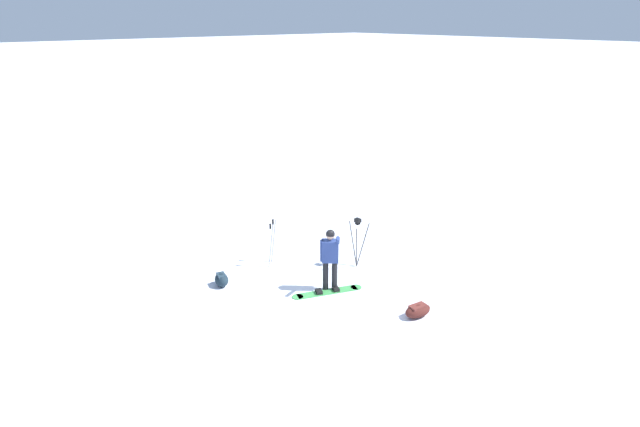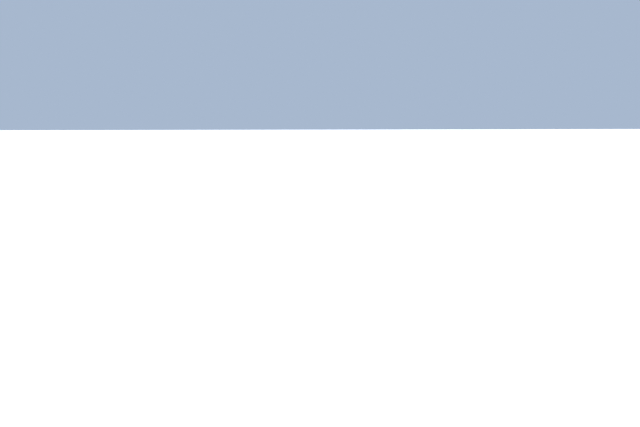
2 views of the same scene
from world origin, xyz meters
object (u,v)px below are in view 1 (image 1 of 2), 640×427
object	(u,v)px
snowboard	(327,291)
camera_tripod	(358,232)
gear_bag_small	(222,279)
snowboarder	(330,254)
ski_poles	(272,237)
gear_bag_large	(418,310)

from	to	relation	value
snowboard	camera_tripod	size ratio (longest dim) A/B	1.21
snowboard	gear_bag_small	size ratio (longest dim) A/B	3.12
snowboarder	ski_poles	size ratio (longest dim) A/B	1.30
gear_bag_large	camera_tripod	world-z (taller)	camera_tripod
gear_bag_small	ski_poles	size ratio (longest dim) A/B	0.43
gear_bag_large	ski_poles	size ratio (longest dim) A/B	0.57
snowboard	snowboarder	bearing A→B (deg)	24.24
gear_bag_large	camera_tripod	distance (m)	2.99
snowboarder	ski_poles	xyz separation A→B (m)	(-0.19, 2.10, -0.14)
snowboarder	snowboard	world-z (taller)	snowboarder
gear_bag_small	ski_poles	world-z (taller)	ski_poles
camera_tripod	gear_bag_large	bearing A→B (deg)	-106.66
gear_bag_small	ski_poles	bearing A→B (deg)	4.92
gear_bag_large	gear_bag_small	bearing A→B (deg)	121.05
gear_bag_small	ski_poles	distance (m)	1.83
gear_bag_large	gear_bag_small	world-z (taller)	gear_bag_small
snowboard	gear_bag_large	xyz separation A→B (m)	(0.77, -2.18, 0.13)
snowboard	gear_bag_large	distance (m)	2.31
camera_tripod	snowboarder	bearing A→B (deg)	-160.66
snowboard	gear_bag_large	bearing A→B (deg)	-70.51
snowboard	gear_bag_small	xyz separation A→B (m)	(-1.75, 2.01, 0.15)
snowboarder	gear_bag_large	bearing A→B (deg)	-74.33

